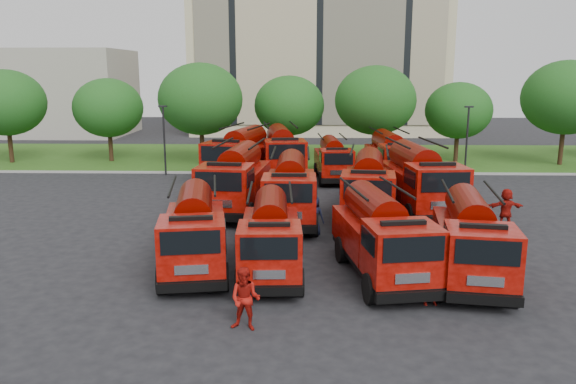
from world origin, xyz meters
name	(u,v)px	position (x,y,z in m)	size (l,w,h in m)	color
ground	(299,247)	(0.00, 0.00, 0.00)	(140.00, 140.00, 0.00)	black
lawn	(301,157)	(0.00, 26.00, 0.06)	(70.00, 16.00, 0.12)	#274E15
curb	(301,173)	(0.00, 17.90, 0.07)	(70.00, 0.30, 0.14)	gray
apartment_building	(318,29)	(2.00, 47.94, 12.50)	(30.00, 14.18, 25.00)	#C0B78F
side_building	(51,93)	(-30.00, 44.00, 5.00)	(18.00, 12.00, 10.00)	gray
tree_0	(6,103)	(-24.00, 22.00, 5.02)	(6.30, 6.30, 7.70)	#382314
tree_1	(108,108)	(-16.00, 23.00, 4.55)	(5.71, 5.71, 6.98)	#382314
tree_2	(201,99)	(-8.00, 21.50, 5.35)	(6.72, 6.72, 8.22)	#382314
tree_3	(289,106)	(-1.00, 24.00, 4.68)	(5.88, 5.88, 7.19)	#382314
tree_4	(375,100)	(6.00, 22.50, 5.22)	(6.55, 6.55, 8.01)	#382314
tree_5	(459,111)	(13.00, 23.50, 4.35)	(5.46, 5.46, 6.68)	#382314
tree_6	(566,98)	(21.00, 22.00, 5.49)	(6.89, 6.89, 8.42)	#382314
lamp_post_0	(164,136)	(-10.00, 17.20, 2.90)	(0.60, 0.25, 5.11)	black
lamp_post_1	(467,137)	(12.00, 17.20, 2.90)	(0.60, 0.25, 5.11)	black
fire_truck_0	(194,231)	(-4.05, -2.78, 1.53)	(3.29, 6.94, 3.04)	black
fire_truck_1	(270,236)	(-1.09, -3.14, 1.45)	(2.56, 6.44, 2.89)	black
fire_truck_2	(381,236)	(3.06, -3.38, 1.56)	(3.41, 7.11, 3.11)	black
fire_truck_3	(471,239)	(6.32, -3.58, 1.53)	(3.25, 6.95, 3.04)	black
fire_truck_4	(236,180)	(-3.50, 6.43, 1.77)	(3.46, 7.95, 3.51)	black
fire_truck_5	(290,190)	(-0.49, 4.36, 1.67)	(2.70, 7.30, 3.32)	black
fire_truck_6	(368,187)	(3.53, 5.06, 1.69)	(3.45, 7.63, 3.35)	black
fire_truck_7	(420,180)	(6.45, 6.33, 1.81)	(3.53, 8.15, 3.60)	black
fire_truck_8	(240,155)	(-4.19, 14.88, 1.84)	(4.53, 8.44, 3.65)	black
fire_truck_9	(282,153)	(-1.37, 16.18, 1.83)	(3.73, 8.25, 3.63)	black
fire_truck_10	(333,159)	(2.28, 15.62, 1.46)	(2.66, 6.50, 2.90)	black
fire_truck_11	(391,157)	(6.32, 15.56, 1.68)	(3.12, 7.48, 3.33)	black
firefighter_0	(431,305)	(4.38, -6.02, 0.00)	(0.64, 0.46, 1.74)	#97110B
firefighter_1	(246,329)	(-1.56, -7.99, 0.00)	(0.94, 0.51, 1.93)	#97110B
firefighter_2	(477,271)	(6.91, -2.73, 0.00)	(0.89, 0.50, 1.51)	#97110B
firefighter_3	(469,255)	(7.12, -0.84, 0.00)	(1.16, 0.60, 1.79)	black
firefighter_4	(314,235)	(0.68, 1.93, 0.00)	(0.91, 0.60, 1.86)	black
firefighter_5	(504,227)	(10.10, 3.47, 0.00)	(1.82, 0.78, 1.96)	#97110B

